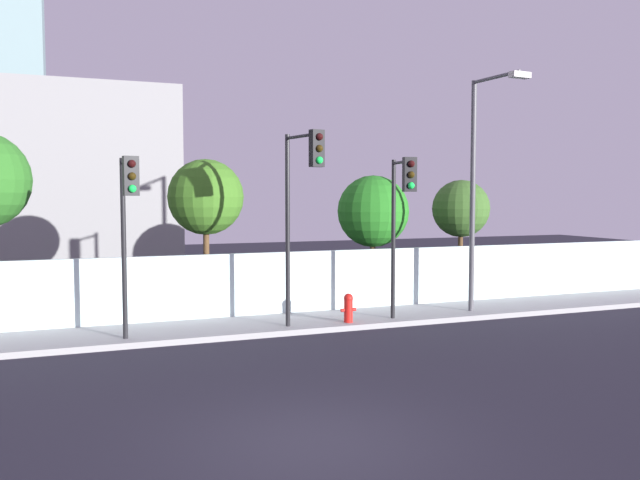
{
  "coord_description": "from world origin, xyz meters",
  "views": [
    {
      "loc": [
        -3.23,
        -8.56,
        3.58
      ],
      "look_at": [
        2.63,
        6.5,
        2.49
      ],
      "focal_mm": 36.28,
      "sensor_mm": 36.0,
      "label": 1
    }
  ],
  "objects": [
    {
      "name": "roadside_tree_midleft",
      "position": [
        0.62,
        10.83,
        3.55
      ],
      "size": [
        2.28,
        2.28,
        4.71
      ],
      "color": "brown",
      "rests_on": "ground"
    },
    {
      "name": "low_building_distant",
      "position": [
        -4.97,
        23.49,
        4.27
      ],
      "size": [
        13.08,
        6.0,
        8.53
      ],
      "primitive_type": "cube",
      "color": "gray",
      "rests_on": "ground"
    },
    {
      "name": "sidewalk",
      "position": [
        0.0,
        8.2,
        0.07
      ],
      "size": [
        36.0,
        2.4,
        0.15
      ],
      "primitive_type": "cube",
      "color": "#9A9A9A",
      "rests_on": "ground"
    },
    {
      "name": "fire_hydrant",
      "position": [
        3.83,
        7.44,
        0.58
      ],
      "size": [
        0.44,
        0.26,
        0.79
      ],
      "color": "red",
      "rests_on": "sidewalk"
    },
    {
      "name": "roadside_tree_rightmost",
      "position": [
        9.64,
        10.83,
        3.15
      ],
      "size": [
        2.01,
        2.01,
        4.17
      ],
      "color": "brown",
      "rests_on": "ground"
    },
    {
      "name": "traffic_light_right",
      "position": [
        5.15,
        6.87,
        3.42
      ],
      "size": [
        0.42,
        1.48,
        4.46
      ],
      "color": "black",
      "rests_on": "sidewalk"
    },
    {
      "name": "street_lamp_curbside",
      "position": [
        8.02,
        7.47,
        4.21
      ],
      "size": [
        0.62,
        2.09,
        6.84
      ],
      "color": "#4C4C51",
      "rests_on": "sidewalk"
    },
    {
      "name": "ground_plane",
      "position": [
        0.0,
        0.0,
        0.0
      ],
      "size": [
        80.0,
        80.0,
        0.0
      ],
      "primitive_type": "plane",
      "color": "#23212D"
    },
    {
      "name": "roadside_tree_midright",
      "position": [
        6.21,
        10.83,
        3.09
      ],
      "size": [
        2.38,
        2.38,
        4.29
      ],
      "color": "brown",
      "rests_on": "ground"
    },
    {
      "name": "traffic_light_left",
      "position": [
        2.28,
        6.83,
        3.83
      ],
      "size": [
        0.54,
        1.64,
        5.05
      ],
      "color": "black",
      "rests_on": "sidewalk"
    },
    {
      "name": "perimeter_wall",
      "position": [
        0.0,
        9.49,
        1.05
      ],
      "size": [
        36.0,
        0.18,
        1.8
      ],
      "primitive_type": "cube",
      "color": "silver",
      "rests_on": "sidewalk"
    },
    {
      "name": "traffic_light_center",
      "position": [
        -1.95,
        7.06,
        3.33
      ],
      "size": [
        0.36,
        1.13,
        4.35
      ],
      "color": "black",
      "rests_on": "sidewalk"
    }
  ]
}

